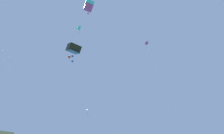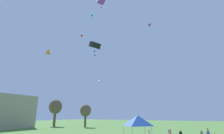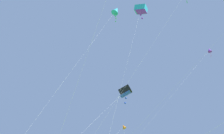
# 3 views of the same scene
# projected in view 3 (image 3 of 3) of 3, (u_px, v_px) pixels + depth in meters

# --- Properties ---
(kite_cyan_box_0) EXTENTS (4.44, 7.64, 23.87)m
(kite_cyan_box_0) POSITION_uv_depth(u_px,v_px,m) (141.00, 10.00, 28.29)
(kite_cyan_box_0) COLOR silver
(kite_cyan_box_0) RESTS_ON ground
(kite_orange_diamond_1) EXTENTS (11.05, 10.87, 10.79)m
(kite_orange_diamond_1) POSITION_uv_depth(u_px,v_px,m) (124.00, 127.00, 30.54)
(kite_orange_diamond_1) COLOR silver
(kite_orange_diamond_1) RESTS_ON ground
(kite_black_box_2) EXTENTS (12.63, 12.43, 13.76)m
(kite_black_box_2) POSITION_uv_depth(u_px,v_px,m) (125.00, 91.00, 26.11)
(kite_black_box_2) COLOR silver
(kite_black_box_2) RESTS_ON ground
(kite_cyan_diamond_4) EXTENTS (6.14, 11.64, 24.19)m
(kite_cyan_diamond_4) POSITION_uv_depth(u_px,v_px,m) (116.00, 11.00, 28.82)
(kite_cyan_diamond_4) COLOR silver
(kite_cyan_diamond_4) RESTS_ON ground
(kite_purple_diamond_5) EXTENTS (5.13, 25.25, 26.31)m
(kite_purple_diamond_5) POSITION_uv_depth(u_px,v_px,m) (209.00, 50.00, 41.51)
(kite_purple_diamond_5) COLOR silver
(kite_purple_diamond_5) RESTS_ON ground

